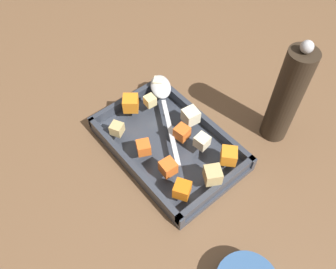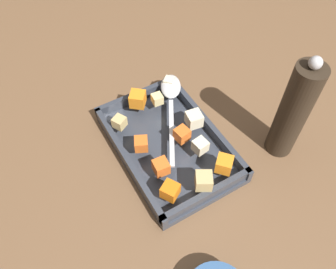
{
  "view_description": "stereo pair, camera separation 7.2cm",
  "coord_description": "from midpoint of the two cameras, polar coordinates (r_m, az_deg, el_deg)",
  "views": [
    {
      "loc": [
        0.33,
        -0.28,
        0.63
      ],
      "look_at": [
        -0.0,
        -0.01,
        0.05
      ],
      "focal_mm": 36.37,
      "sensor_mm": 36.0,
      "label": 1
    },
    {
      "loc": [
        0.37,
        -0.22,
        0.63
      ],
      "look_at": [
        -0.0,
        -0.01,
        0.05
      ],
      "focal_mm": 36.37,
      "sensor_mm": 36.0,
      "label": 2
    }
  ],
  "objects": [
    {
      "name": "potato_chunk_mid_right",
      "position": [
        0.71,
        2.83,
        -1.35
      ],
      "size": [
        0.03,
        0.03,
        0.03
      ],
      "primitive_type": "cube",
      "rotation": [
        0.0,
        0.0,
        3.28
      ],
      "color": "beige",
      "rests_on": "baking_dish"
    },
    {
      "name": "carrot_chunk_heap_top",
      "position": [
        0.67,
        -3.07,
        -5.73
      ],
      "size": [
        0.03,
        0.03,
        0.03
      ],
      "primitive_type": "cube",
      "rotation": [
        0.0,
        0.0,
        1.48
      ],
      "color": "orange",
      "rests_on": "baking_dish"
    },
    {
      "name": "baking_dish",
      "position": [
        0.75,
        -2.74,
        -1.93
      ],
      "size": [
        0.32,
        0.21,
        0.04
      ],
      "color": "#333842",
      "rests_on": "ground_plane"
    },
    {
      "name": "carrot_chunk_far_left",
      "position": [
        0.72,
        -0.51,
        0.15
      ],
      "size": [
        0.03,
        0.03,
        0.03
      ],
      "primitive_type": "cube",
      "rotation": [
        0.0,
        0.0,
        4.88
      ],
      "color": "orange",
      "rests_on": "baking_dish"
    },
    {
      "name": "carrot_chunk_corner_nw",
      "position": [
        0.78,
        -8.93,
        5.03
      ],
      "size": [
        0.05,
        0.05,
        0.03
      ],
      "primitive_type": "cube",
      "rotation": [
        0.0,
        0.0,
        0.88
      ],
      "color": "orange",
      "rests_on": "baking_dish"
    },
    {
      "name": "serving_spoon",
      "position": [
        0.81,
        -3.65,
        7.13
      ],
      "size": [
        0.24,
        0.15,
        0.02
      ],
      "rotation": [
        0.0,
        0.0,
        5.76
      ],
      "color": "silver",
      "rests_on": "baking_dish"
    },
    {
      "name": "potato_chunk_corner_se",
      "position": [
        0.78,
        -5.68,
        5.49
      ],
      "size": [
        0.02,
        0.02,
        0.02
      ],
      "primitive_type": "cube",
      "rotation": [
        0.0,
        0.0,
        1.5
      ],
      "color": "#E0CC89",
      "rests_on": "baking_dish"
    },
    {
      "name": "carrot_chunk_front_center",
      "position": [
        0.65,
        -0.84,
        -9.44
      ],
      "size": [
        0.04,
        0.04,
        0.03
      ],
      "primitive_type": "cube",
      "rotation": [
        0.0,
        0.0,
        3.68
      ],
      "color": "orange",
      "rests_on": "baking_dish"
    },
    {
      "name": "ground_plane",
      "position": [
        0.76,
        -2.11,
        -2.37
      ],
      "size": [
        4.0,
        4.0,
        0.0
      ],
      "primitive_type": "plane",
      "color": "brown"
    },
    {
      "name": "potato_chunk_mid_left",
      "position": [
        0.66,
        4.4,
        -6.97
      ],
      "size": [
        0.04,
        0.04,
        0.03
      ],
      "primitive_type": "cube",
      "rotation": [
        0.0,
        0.0,
        4.19
      ],
      "color": "tan",
      "rests_on": "baking_dish"
    },
    {
      "name": "potato_chunk_near_left",
      "position": [
        0.75,
        1.06,
        2.95
      ],
      "size": [
        0.04,
        0.04,
        0.03
      ],
      "primitive_type": "cube",
      "rotation": [
        0.0,
        0.0,
        4.56
      ],
      "color": "beige",
      "rests_on": "baking_dish"
    },
    {
      "name": "carrot_chunk_near_spoon",
      "position": [
        0.69,
        7.23,
        -3.77
      ],
      "size": [
        0.04,
        0.04,
        0.03
      ],
      "primitive_type": "cube",
      "rotation": [
        0.0,
        0.0,
        0.74
      ],
      "color": "orange",
      "rests_on": "baking_dish"
    },
    {
      "name": "potato_chunk_rim_edge",
      "position": [
        0.82,
        -4.14,
        8.46
      ],
      "size": [
        0.03,
        0.03,
        0.02
      ],
      "primitive_type": "cube",
      "rotation": [
        0.0,
        0.0,
        0.69
      ],
      "color": "beige",
      "rests_on": "baking_dish"
    },
    {
      "name": "pepper_mill",
      "position": [
        0.73,
        16.63,
        5.91
      ],
      "size": [
        0.06,
        0.06,
        0.26
      ],
      "color": "#2D2319",
      "rests_on": "ground_plane"
    },
    {
      "name": "potato_chunk_under_handle",
      "position": [
        0.74,
        -11.33,
        0.76
      ],
      "size": [
        0.03,
        0.03,
        0.03
      ],
      "primitive_type": "cube",
      "rotation": [
        0.0,
        0.0,
        5.2
      ],
      "color": "tan",
      "rests_on": "baking_dish"
    },
    {
      "name": "carrot_chunk_corner_ne",
      "position": [
        0.7,
        -7.06,
        -2.37
      ],
      "size": [
        0.04,
        0.04,
        0.03
      ],
      "primitive_type": "cube",
      "rotation": [
        0.0,
        0.0,
        2.69
      ],
      "color": "orange",
      "rests_on": "baking_dish"
    }
  ]
}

